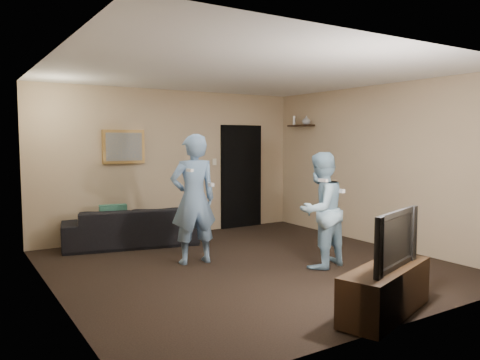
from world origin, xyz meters
TOP-DOWN VIEW (x-y plane):
  - ground at (0.00, 0.00)m, footprint 5.00×5.00m
  - ceiling at (0.00, 0.00)m, footprint 5.00×5.00m
  - wall_back at (0.00, 2.50)m, footprint 5.00×0.04m
  - wall_front at (0.00, -2.50)m, footprint 5.00×0.04m
  - wall_left at (-2.50, 0.00)m, footprint 0.04×5.00m
  - wall_right at (2.50, 0.00)m, footprint 0.04×5.00m
  - sofa at (-0.95, 2.03)m, footprint 2.25×1.27m
  - throw_pillow at (-1.24, 2.03)m, footprint 0.44×0.19m
  - painting_frame at (-0.90, 2.48)m, footprint 0.72×0.05m
  - painting_canvas at (-0.90, 2.45)m, footprint 0.62×0.01m
  - doorway at (1.45, 2.47)m, footprint 0.90×0.06m
  - light_switch at (0.85, 2.48)m, footprint 0.08×0.02m
  - wall_shelf at (2.39, 1.80)m, footprint 0.20×0.60m
  - shelf_vase at (2.39, 1.64)m, footprint 0.17×0.17m
  - shelf_figurine at (2.39, 2.01)m, footprint 0.06×0.06m
  - tv_console at (0.13, -2.25)m, footprint 1.38×0.82m
  - television at (0.13, -2.25)m, footprint 0.96×0.43m
  - wii_player_left at (-0.57, 0.51)m, footprint 0.70×0.54m
  - wii_player_right at (0.77, -0.59)m, footprint 0.86×0.73m

SIDE VIEW (x-z plane):
  - ground at x=0.00m, z-range 0.00..0.00m
  - tv_console at x=0.13m, z-range 0.02..0.48m
  - sofa at x=-0.95m, z-range 0.00..0.62m
  - throw_pillow at x=-1.24m, z-range 0.27..0.69m
  - television at x=0.13m, z-range 0.48..1.04m
  - wii_player_right at x=0.77m, z-range 0.00..1.55m
  - wii_player_left at x=-0.57m, z-range 0.00..1.80m
  - doorway at x=1.45m, z-range 0.00..2.00m
  - wall_back at x=0.00m, z-range 0.00..2.60m
  - wall_front at x=0.00m, z-range 0.00..2.60m
  - wall_left at x=-2.50m, z-range 0.00..2.60m
  - wall_right at x=2.50m, z-range 0.00..2.60m
  - light_switch at x=0.85m, z-range 1.24..1.36m
  - painting_frame at x=-0.90m, z-range 1.32..1.89m
  - painting_canvas at x=-0.90m, z-range 1.37..1.83m
  - wall_shelf at x=2.39m, z-range 1.98..2.00m
  - shelf_vase at x=2.39m, z-range 2.00..2.17m
  - shelf_figurine at x=2.39m, z-range 2.00..2.18m
  - ceiling at x=0.00m, z-range 2.58..2.62m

